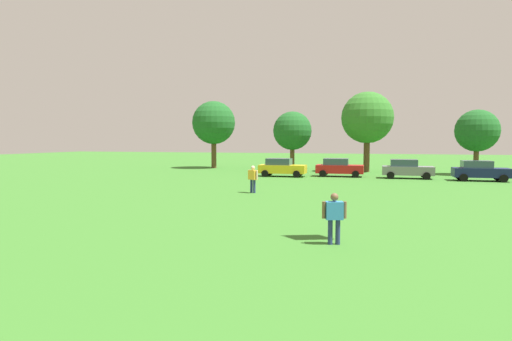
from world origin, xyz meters
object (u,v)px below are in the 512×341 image
at_px(parked_car_red_1, 339,167).
at_px(bystander_near_trees, 253,177).
at_px(parked_car_navy_3, 480,171).
at_px(adult_bystander, 334,214).
at_px(parked_car_gray_2, 407,169).
at_px(tree_far_right, 477,131).
at_px(tree_left, 292,131).
at_px(tree_right, 367,118).
at_px(parked_car_yellow_0, 282,167).
at_px(tree_far_left, 214,123).

bearing_deg(parked_car_red_1, bystander_near_trees, -107.38).
bearing_deg(parked_car_navy_3, parked_car_red_1, 173.71).
bearing_deg(parked_car_navy_3, adult_bystander, -111.25).
bearing_deg(parked_car_red_1, parked_car_gray_2, -4.17).
bearing_deg(adult_bystander, tree_far_right, 55.04).
distance_m(parked_car_navy_3, tree_left, 18.54).
relative_size(parked_car_navy_3, tree_right, 0.51).
distance_m(parked_car_navy_3, tree_right, 13.14).
bearing_deg(parked_car_red_1, tree_far_right, 22.81).
height_order(adult_bystander, tree_far_right, tree_far_right).
bearing_deg(bystander_near_trees, parked_car_red_1, 101.00).
relative_size(adult_bystander, tree_far_right, 0.26).
relative_size(bystander_near_trees, parked_car_red_1, 0.41).
distance_m(adult_bystander, parked_car_red_1, 26.27).
height_order(parked_car_yellow_0, tree_left, tree_left).
relative_size(parked_car_yellow_0, parked_car_red_1, 1.00).
relative_size(adult_bystander, parked_car_gray_2, 0.39).
bearing_deg(parked_car_red_1, parked_car_yellow_0, -165.05).
bearing_deg(bystander_near_trees, tree_left, 121.46).
bearing_deg(parked_car_gray_2, parked_car_red_1, 175.83).
xyz_separation_m(tree_far_left, tree_right, (17.92, -1.56, 0.28)).
xyz_separation_m(bystander_near_trees, parked_car_yellow_0, (-0.77, 12.53, -0.18)).
relative_size(parked_car_gray_2, parked_car_navy_3, 1.00).
bearing_deg(tree_far_right, parked_car_navy_3, -99.32).
distance_m(adult_bystander, tree_right, 33.30).
bearing_deg(tree_right, tree_far_right, -7.98).
relative_size(bystander_near_trees, tree_right, 0.21).
height_order(parked_car_gray_2, tree_right, tree_right).
relative_size(parked_car_navy_3, tree_far_right, 0.68).
distance_m(parked_car_red_1, parked_car_navy_3, 11.63).
xyz_separation_m(parked_car_red_1, parked_car_gray_2, (5.91, -0.43, 0.00)).
height_order(parked_car_gray_2, tree_far_right, tree_far_right).
bearing_deg(tree_far_left, parked_car_yellow_0, -42.89).
height_order(adult_bystander, parked_car_gray_2, parked_car_gray_2).
bearing_deg(bystander_near_trees, tree_right, 100.36).
bearing_deg(adult_bystander, bystander_near_trees, 100.72).
height_order(parked_car_yellow_0, parked_car_red_1, same).
xyz_separation_m(parked_car_yellow_0, parked_car_gray_2, (11.03, 0.94, 0.00)).
xyz_separation_m(parked_car_yellow_0, parked_car_navy_3, (16.68, 0.09, 0.00)).
xyz_separation_m(tree_far_left, tree_far_right, (28.19, -3.01, -1.18)).
height_order(tree_left, tree_right, tree_right).
height_order(adult_bystander, parked_car_navy_3, parked_car_navy_3).
height_order(bystander_near_trees, parked_car_red_1, bystander_near_trees).
xyz_separation_m(adult_bystander, bystander_near_trees, (-6.22, 12.31, 0.04)).
distance_m(adult_bystander, parked_car_navy_3, 26.75).
bearing_deg(tree_far_left, tree_left, -16.17).
bearing_deg(parked_car_navy_3, tree_far_left, 160.50).
relative_size(tree_far_left, tree_far_right, 1.28).
distance_m(bystander_near_trees, tree_right, 22.22).
relative_size(parked_car_yellow_0, tree_far_right, 0.68).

